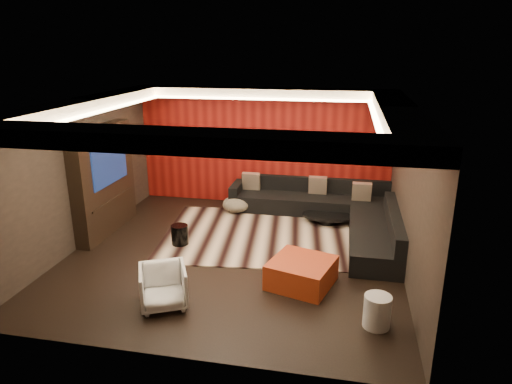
% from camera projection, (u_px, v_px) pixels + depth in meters
% --- Properties ---
extents(floor, '(6.00, 6.00, 0.02)m').
position_uv_depth(floor, '(234.00, 255.00, 8.49)').
color(floor, black).
rests_on(floor, ground).
extents(ceiling, '(6.00, 6.00, 0.02)m').
position_uv_depth(ceiling, '(231.00, 102.00, 7.62)').
color(ceiling, silver).
rests_on(ceiling, ground).
extents(wall_back, '(6.00, 0.02, 2.80)m').
position_uv_depth(wall_back, '(264.00, 147.00, 10.87)').
color(wall_back, black).
rests_on(wall_back, ground).
extents(wall_left, '(0.02, 6.00, 2.80)m').
position_uv_depth(wall_left, '(78.00, 173.00, 8.62)').
color(wall_left, black).
rests_on(wall_left, ground).
extents(wall_right, '(0.02, 6.00, 2.80)m').
position_uv_depth(wall_right, '(410.00, 193.00, 7.49)').
color(wall_right, black).
rests_on(wall_right, ground).
extents(red_feature_wall, '(5.98, 0.05, 2.78)m').
position_uv_depth(red_feature_wall, '(263.00, 147.00, 10.83)').
color(red_feature_wall, '#6B0C0A').
rests_on(red_feature_wall, ground).
extents(soffit_back, '(6.00, 0.60, 0.22)m').
position_uv_depth(soffit_back, '(261.00, 93.00, 10.18)').
color(soffit_back, silver).
rests_on(soffit_back, ground).
extents(soffit_front, '(6.00, 0.60, 0.22)m').
position_uv_depth(soffit_front, '(173.00, 140.00, 5.14)').
color(soffit_front, silver).
rests_on(soffit_front, ground).
extents(soffit_left, '(0.60, 4.80, 0.22)m').
position_uv_depth(soffit_left, '(85.00, 105.00, 8.17)').
color(soffit_left, silver).
rests_on(soffit_left, ground).
extents(soffit_right, '(0.60, 4.80, 0.22)m').
position_uv_depth(soffit_right, '(398.00, 113.00, 7.16)').
color(soffit_right, silver).
rests_on(soffit_right, ground).
extents(cove_back, '(4.80, 0.08, 0.04)m').
position_uv_depth(cove_back, '(258.00, 99.00, 9.89)').
color(cove_back, '#FFD899').
rests_on(cove_back, ground).
extents(cove_front, '(4.80, 0.08, 0.04)m').
position_uv_depth(cove_front, '(183.00, 142.00, 5.49)').
color(cove_front, '#FFD899').
rests_on(cove_front, ground).
extents(cove_left, '(0.08, 4.80, 0.04)m').
position_uv_depth(cove_left, '(103.00, 111.00, 8.13)').
color(cove_left, '#FFD899').
rests_on(cove_left, ground).
extents(cove_right, '(0.08, 4.80, 0.04)m').
position_uv_depth(cove_right, '(375.00, 119.00, 7.25)').
color(cove_right, '#FFD899').
rests_on(cove_right, ground).
extents(tv_surround, '(0.30, 2.00, 2.20)m').
position_uv_depth(tv_surround, '(104.00, 180.00, 9.24)').
color(tv_surround, black).
rests_on(tv_surround, ground).
extents(tv_screen, '(0.04, 1.30, 0.80)m').
position_uv_depth(tv_screen, '(109.00, 164.00, 9.10)').
color(tv_screen, black).
rests_on(tv_screen, ground).
extents(tv_shelf, '(0.04, 1.60, 0.04)m').
position_uv_depth(tv_shelf, '(113.00, 199.00, 9.33)').
color(tv_shelf, black).
rests_on(tv_shelf, ground).
extents(rug, '(4.30, 3.41, 0.02)m').
position_uv_depth(rug, '(263.00, 235.00, 9.35)').
color(rug, '#CCB495').
rests_on(rug, floor).
extents(coffee_table, '(1.15, 1.15, 0.18)m').
position_uv_depth(coffee_table, '(327.00, 219.00, 9.91)').
color(coffee_table, black).
rests_on(coffee_table, rug).
extents(drum_stool, '(0.40, 0.40, 0.39)m').
position_uv_depth(drum_stool, '(180.00, 235.00, 8.83)').
color(drum_stool, black).
rests_on(drum_stool, rug).
extents(striped_pouf, '(0.70, 0.70, 0.35)m').
position_uv_depth(striped_pouf, '(236.00, 204.00, 10.57)').
color(striped_pouf, beige).
rests_on(striped_pouf, rug).
extents(white_side_table, '(0.44, 0.44, 0.47)m').
position_uv_depth(white_side_table, '(377.00, 311.00, 6.25)').
color(white_side_table, silver).
rests_on(white_side_table, floor).
extents(orange_ottoman, '(1.17, 1.17, 0.42)m').
position_uv_depth(orange_ottoman, '(302.00, 273.00, 7.37)').
color(orange_ottoman, '#9D3214').
rests_on(orange_ottoman, floor).
extents(armchair, '(0.90, 0.91, 0.62)m').
position_uv_depth(armchair, '(163.00, 287.00, 6.73)').
color(armchair, silver).
rests_on(armchair, floor).
extents(sectional_sofa, '(3.65, 3.50, 0.75)m').
position_uv_depth(sectional_sofa, '(333.00, 213.00, 9.82)').
color(sectional_sofa, black).
rests_on(sectional_sofa, floor).
extents(throw_pillows, '(2.99, 0.52, 0.44)m').
position_uv_depth(throw_pillows, '(309.00, 186.00, 10.51)').
color(throw_pillows, '#CAAF94').
rests_on(throw_pillows, sectional_sofa).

